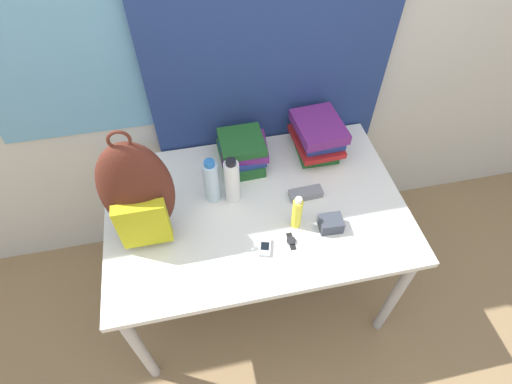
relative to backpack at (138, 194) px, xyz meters
name	(u,v)px	position (x,y,z in m)	size (l,w,h in m)	color
ground_plane	(273,358)	(0.47, -0.40, -1.00)	(12.00, 12.00, 0.00)	#8C704C
wall_back	(230,45)	(0.46, 0.55, 0.25)	(6.00, 0.06, 2.50)	beige
curtain_blue	(272,47)	(0.63, 0.49, 0.25)	(1.13, 0.04, 2.50)	navy
desk	(256,217)	(0.47, 0.03, -0.32)	(1.33, 0.87, 0.76)	silver
backpack	(138,194)	(0.00, 0.00, 0.00)	(0.28, 0.18, 0.55)	#512319
book_stack_left	(242,151)	(0.46, 0.32, -0.17)	(0.24, 0.27, 0.15)	#1E5623
book_stack_center	(318,136)	(0.83, 0.31, -0.14)	(0.23, 0.29, 0.19)	#1E5623
water_bottle	(212,181)	(0.29, 0.12, -0.13)	(0.07, 0.07, 0.23)	silver
sports_bottle	(232,181)	(0.38, 0.10, -0.12)	(0.07, 0.07, 0.25)	white
sunscreen_bottle	(297,213)	(0.61, -0.10, -0.16)	(0.04, 0.04, 0.18)	yellow
cell_phone	(265,247)	(0.46, -0.19, -0.23)	(0.07, 0.09, 0.02)	#B7BCC6
sunglasses_case	(306,194)	(0.70, 0.04, -0.22)	(0.15, 0.06, 0.04)	gray
camera_pouch	(331,224)	(0.75, -0.15, -0.21)	(0.10, 0.08, 0.06)	#383D47
wristwatch	(291,241)	(0.57, -0.18, -0.23)	(0.04, 0.08, 0.01)	black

